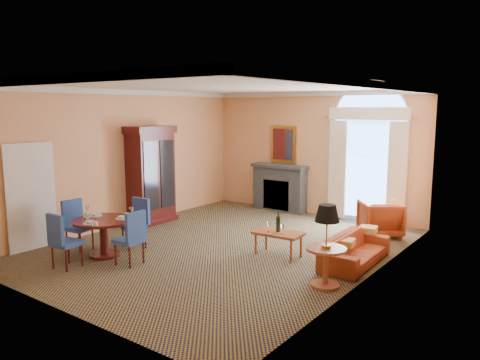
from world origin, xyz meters
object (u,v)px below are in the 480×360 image
Objects in this scene: dining_table at (103,229)px; sofa at (355,250)px; armchair at (380,219)px; armoire at (151,176)px; side_table at (327,236)px; coffee_table at (278,233)px.

dining_table is 4.67m from sofa.
sofa is at bearing 60.27° from armchair.
armoire is at bearing 88.46° from sofa.
sofa is at bearing 31.02° from dining_table.
sofa is at bearing 92.21° from side_table.
armoire is 2.78m from dining_table.
sofa is 1.44m from coffee_table.
dining_table is 5.81m from armchair.
dining_table is 1.20× the size of coffee_table.
armoire is at bearing 166.40° from side_table.
dining_table is 0.89× the size of side_table.
armoire reaches higher than side_table.
armoire reaches higher than armchair.
sofa is 1.90× the size of coffee_table.
coffee_table is at bearing 106.17° from sofa.
armchair reaches higher than sofa.
coffee_table is (2.64, 1.97, -0.09)m from dining_table.
armoire is 2.75× the size of armchair.
armoire is at bearing -15.19° from armchair.
armoire is 5.44m from armchair.
side_table is (0.05, -1.30, 0.56)m from sofa.
armoire reaches higher than coffee_table.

